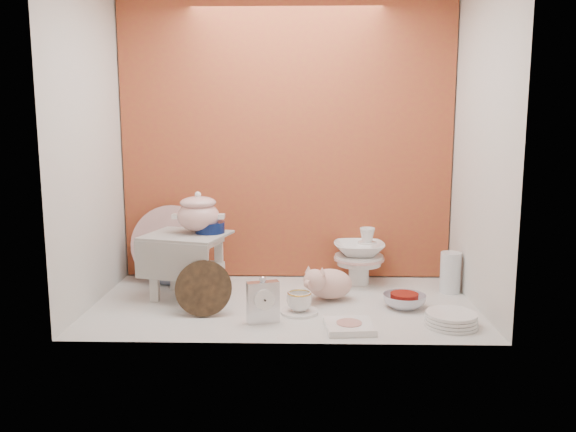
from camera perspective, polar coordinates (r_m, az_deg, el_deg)
name	(u,v)px	position (r m, az deg, el deg)	size (l,w,h in m)	color
ground	(284,303)	(2.76, -0.43, -8.69)	(1.80, 1.80, 0.00)	silver
niche_shell	(285,106)	(2.81, -0.33, 10.86)	(1.86, 1.03, 1.53)	#A13928
step_stool	(187,266)	(2.86, -10.00, -4.90)	(0.38, 0.32, 0.32)	silver
soup_tureen	(198,212)	(2.83, -8.92, 0.39)	(0.25, 0.25, 0.21)	white
cobalt_bowl	(210,227)	(2.84, -7.78, -1.13)	(0.15, 0.15, 0.05)	#091646
floral_platter	(171,244)	(3.14, -11.61, -2.78)	(0.42, 0.13, 0.41)	silver
blue_white_vase	(170,257)	(3.15, -11.69, -4.05)	(0.26, 0.26, 0.27)	white
lacquer_tray	(204,288)	(2.61, -8.41, -7.14)	(0.25, 0.11, 0.24)	black
mantel_clock	(263,300)	(2.48, -2.51, -8.35)	(0.14, 0.05, 0.20)	silver
plush_pig	(330,283)	(2.80, 4.19, -6.71)	(0.28, 0.19, 0.16)	#DBA89A
teacup_saucer	(299,312)	(2.63, 1.13, -9.53)	(0.17, 0.17, 0.01)	white
gold_rim_teacup	(299,301)	(2.61, 1.14, -8.48)	(0.11, 0.11, 0.09)	white
lattice_dish	(349,326)	(2.44, 6.11, -10.87)	(0.19, 0.19, 0.03)	white
dinner_plate_stack	(451,319)	(2.56, 15.94, -9.85)	(0.23, 0.23, 0.06)	white
crystal_bowl	(404,301)	(2.75, 11.50, -8.30)	(0.20, 0.20, 0.06)	silver
clear_glass_vase	(450,272)	(3.02, 15.86, -5.43)	(0.10, 0.10, 0.21)	silver
porcelain_tower	(359,256)	(3.06, 7.09, -3.97)	(0.27, 0.27, 0.31)	white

